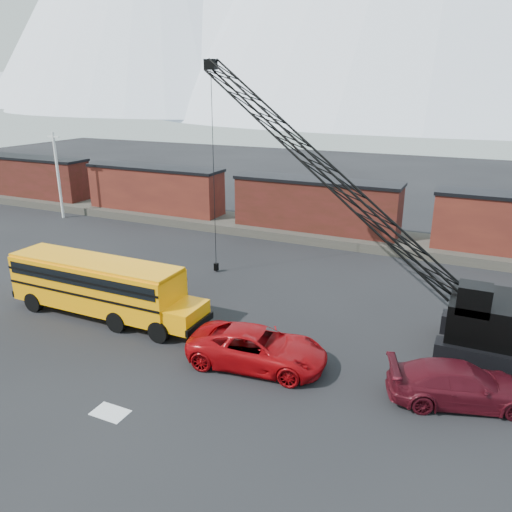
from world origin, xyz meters
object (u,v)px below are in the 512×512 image
(crawler_crane, at_px, (328,173))
(maroon_suv, at_px, (460,384))
(red_pickup, at_px, (258,348))
(school_bus, at_px, (101,286))

(crawler_crane, bearing_deg, maroon_suv, -40.86)
(red_pickup, xyz_separation_m, maroon_suv, (8.41, 0.83, -0.05))
(crawler_crane, bearing_deg, school_bus, -147.40)
(crawler_crane, bearing_deg, red_pickup, -94.15)
(school_bus, relative_size, red_pickup, 1.88)
(red_pickup, xyz_separation_m, crawler_crane, (0.55, 7.63, 6.70))
(red_pickup, height_order, crawler_crane, crawler_crane)
(school_bus, xyz_separation_m, red_pickup, (9.74, -1.05, -0.93))
(school_bus, xyz_separation_m, crawler_crane, (10.29, 6.58, 5.77))
(maroon_suv, distance_m, crawler_crane, 12.39)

